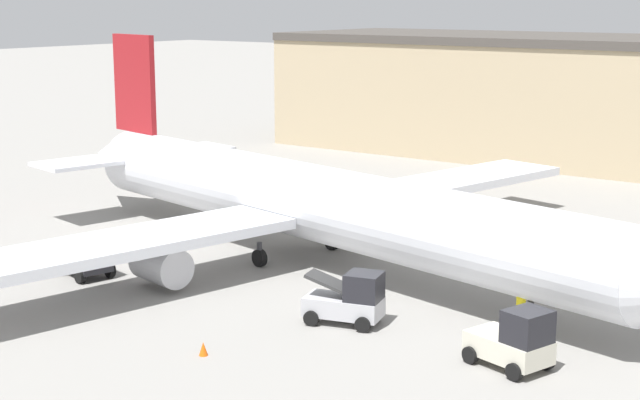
{
  "coord_description": "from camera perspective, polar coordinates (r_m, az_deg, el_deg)",
  "views": [
    {
      "loc": [
        29.09,
        -39.76,
        13.62
      ],
      "look_at": [
        0.0,
        0.0,
        3.44
      ],
      "focal_mm": 55.0,
      "sensor_mm": 36.0,
      "label": 1
    }
  ],
  "objects": [
    {
      "name": "safety_cone_near",
      "position": [
        38.7,
        -6.8,
        -8.59
      ],
      "size": [
        0.36,
        0.36,
        0.55
      ],
      "color": "#EF590F",
      "rests_on": "ground_plane"
    },
    {
      "name": "ground_plane",
      "position": [
        51.11,
        0.0,
        -3.78
      ],
      "size": [
        400.0,
        400.0,
        0.0
      ],
      "primitive_type": "plane",
      "color": "gray"
    },
    {
      "name": "ground_crew_worker",
      "position": [
        41.83,
        11.6,
        -6.2
      ],
      "size": [
        0.39,
        0.39,
        1.79
      ],
      "rotation": [
        0.0,
        0.0,
        4.57
      ],
      "color": "#1E2338",
      "rests_on": "ground_plane"
    },
    {
      "name": "belt_loader_truck",
      "position": [
        41.76,
        1.72,
        -5.82
      ],
      "size": [
        3.58,
        2.56,
        2.31
      ],
      "rotation": [
        0.0,
        0.0,
        0.26
      ],
      "color": "#B2B2B7",
      "rests_on": "ground_plane"
    },
    {
      "name": "pushback_tug",
      "position": [
        50.0,
        -13.39,
        -3.32
      ],
      "size": [
        3.2,
        2.49,
        2.07
      ],
      "rotation": [
        0.0,
        0.0,
        -0.23
      ],
      "color": "#2D2D33",
      "rests_on": "ground_plane"
    },
    {
      "name": "terminal_building",
      "position": [
        85.78,
        17.68,
        5.52
      ],
      "size": [
        62.33,
        17.62,
        10.46
      ],
      "color": "tan",
      "rests_on": "ground_plane"
    },
    {
      "name": "baggage_tug",
      "position": [
        37.56,
        11.26,
        -8.05
      ],
      "size": [
        3.48,
        2.74,
        2.43
      ],
      "rotation": [
        0.0,
        0.0,
        -0.28
      ],
      "color": "beige",
      "rests_on": "ground_plane"
    },
    {
      "name": "airplane",
      "position": [
        51.1,
        -0.76,
        -0.11
      ],
      "size": [
        44.14,
        41.4,
        11.38
      ],
      "rotation": [
        0.0,
        0.0,
        -0.21
      ],
      "color": "silver",
      "rests_on": "ground_plane"
    }
  ]
}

